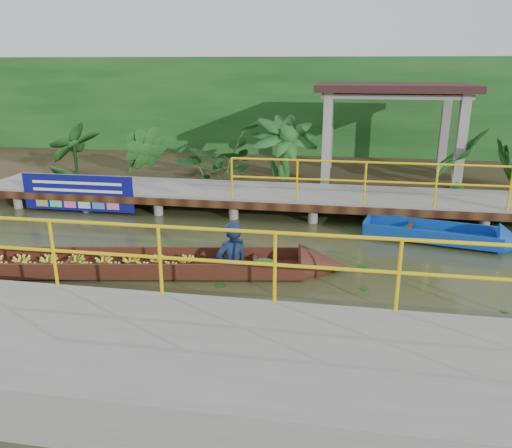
# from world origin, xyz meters

# --- Properties ---
(ground) EXTENTS (80.00, 80.00, 0.00)m
(ground) POSITION_xyz_m (0.00, 0.00, 0.00)
(ground) COLOR #2E361B
(ground) RESTS_ON ground
(land_strip) EXTENTS (30.00, 8.00, 0.45)m
(land_strip) POSITION_xyz_m (0.00, 7.50, 0.23)
(land_strip) COLOR #312718
(land_strip) RESTS_ON ground
(far_dock) EXTENTS (16.00, 2.06, 1.66)m
(far_dock) POSITION_xyz_m (0.02, 3.43, 0.48)
(far_dock) COLOR gray
(far_dock) RESTS_ON ground
(near_dock) EXTENTS (18.00, 2.40, 1.73)m
(near_dock) POSITION_xyz_m (1.00, -4.20, 0.30)
(near_dock) COLOR gray
(near_dock) RESTS_ON ground
(pavilion) EXTENTS (4.40, 3.00, 3.00)m
(pavilion) POSITION_xyz_m (3.00, 6.30, 2.82)
(pavilion) COLOR gray
(pavilion) RESTS_ON ground
(foliage_backdrop) EXTENTS (30.00, 0.80, 4.00)m
(foliage_backdrop) POSITION_xyz_m (0.00, 10.00, 2.00)
(foliage_backdrop) COLOR #154216
(foliage_backdrop) RESTS_ON ground
(vendor_boat) EXTENTS (8.75, 2.24, 2.20)m
(vendor_boat) POSITION_xyz_m (-2.07, -0.92, 0.30)
(vendor_boat) COLOR #351A0E
(vendor_boat) RESTS_ON ground
(moored_blue_boat) EXTENTS (3.47, 1.55, 0.80)m
(moored_blue_boat) POSITION_xyz_m (4.46, 1.64, 0.14)
(moored_blue_boat) COLOR navy
(moored_blue_boat) RESTS_ON ground
(blue_banner) EXTENTS (3.04, 0.04, 0.95)m
(blue_banner) POSITION_xyz_m (-5.09, 2.48, 0.56)
(blue_banner) COLOR navy
(blue_banner) RESTS_ON ground
(tropical_plants) EXTENTS (14.38, 1.38, 1.73)m
(tropical_plants) POSITION_xyz_m (-0.36, 5.30, 1.31)
(tropical_plants) COLOR #154216
(tropical_plants) RESTS_ON ground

